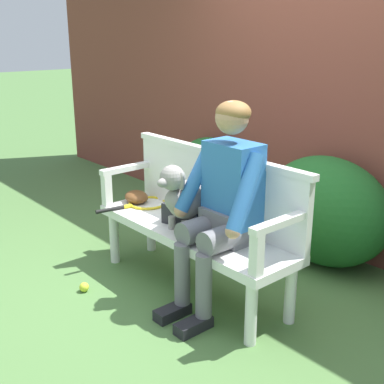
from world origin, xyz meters
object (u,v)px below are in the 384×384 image
object	(u,v)px
tennis_racket	(144,204)
tennis_ball	(84,287)
garden_bench	(192,236)
baseball_glove	(136,197)
dog_on_bench	(184,196)
sports_bag	(186,213)
person_seated	(223,200)

from	to	relation	value
tennis_racket	tennis_ball	bearing A→B (deg)	-77.30
garden_bench	baseball_glove	distance (m)	0.68
garden_bench	dog_on_bench	distance (m)	0.30
garden_bench	sports_bag	distance (m)	0.17
garden_bench	dog_on_bench	size ratio (longest dim) A/B	3.43
garden_bench	sports_bag	xyz separation A→B (m)	(-0.10, 0.04, 0.13)
tennis_ball	dog_on_bench	bearing A→B (deg)	51.54
person_seated	tennis_ball	world-z (taller)	person_seated
garden_bench	dog_on_bench	xyz separation A→B (m)	(-0.02, -0.05, 0.29)
garden_bench	baseball_glove	size ratio (longest dim) A/B	7.19
dog_on_bench	tennis_racket	bearing A→B (deg)	171.95
garden_bench	person_seated	xyz separation A→B (m)	(0.30, -0.01, 0.34)
sports_bag	tennis_ball	size ratio (longest dim) A/B	4.24
dog_on_bench	garden_bench	bearing A→B (deg)	70.44
garden_bench	sports_bag	world-z (taller)	sports_bag
tennis_racket	sports_bag	distance (m)	0.49
person_seated	baseball_glove	distance (m)	1.00
garden_bench	baseball_glove	world-z (taller)	baseball_glove
dog_on_bench	tennis_ball	world-z (taller)	dog_on_bench
person_seated	garden_bench	bearing A→B (deg)	178.45
tennis_racket	baseball_glove	size ratio (longest dim) A/B	2.63
tennis_ball	baseball_glove	bearing A→B (deg)	110.12
person_seated	tennis_ball	xyz separation A→B (m)	(-0.75, -0.58, -0.69)
tennis_racket	garden_bench	bearing A→B (deg)	-2.89
dog_on_bench	sports_bag	bearing A→B (deg)	133.22
tennis_racket	sports_bag	xyz separation A→B (m)	(0.49, 0.01, 0.06)
sports_bag	dog_on_bench	bearing A→B (deg)	-46.78
sports_bag	tennis_ball	world-z (taller)	sports_bag
tennis_ball	tennis_racket	bearing A→B (deg)	102.70
garden_bench	tennis_ball	xyz separation A→B (m)	(-0.45, -0.59, -0.36)
sports_bag	tennis_racket	bearing A→B (deg)	-179.24
person_seated	dog_on_bench	size ratio (longest dim) A/B	2.87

